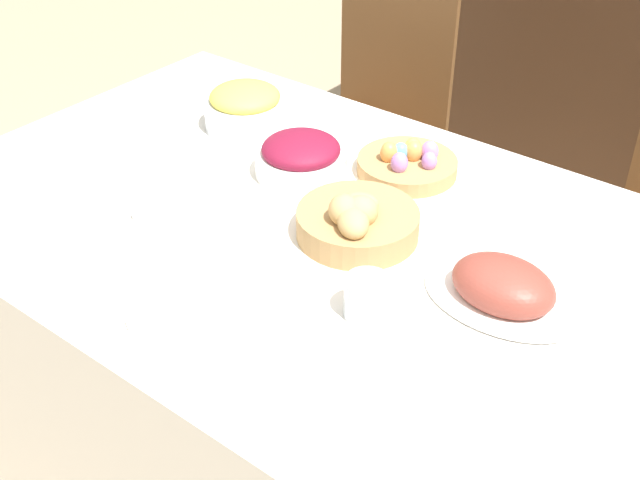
# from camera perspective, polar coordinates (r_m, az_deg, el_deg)

# --- Properties ---
(ground_plane) EXTENTS (12.00, 12.00, 0.00)m
(ground_plane) POSITION_cam_1_polar(r_m,az_deg,el_deg) (2.09, 1.20, -16.45)
(ground_plane) COLOR tan
(dining_table) EXTENTS (1.82, 1.06, 0.73)m
(dining_table) POSITION_cam_1_polar(r_m,az_deg,el_deg) (1.82, 1.34, -9.26)
(dining_table) COLOR white
(dining_table) RESTS_ON ground
(chair_far_left) EXTENTS (0.42, 0.42, 0.96)m
(chair_far_left) POSITION_cam_1_polar(r_m,az_deg,el_deg) (2.60, 3.76, 9.07)
(chair_far_left) COLOR brown
(chair_far_left) RESTS_ON ground
(sideboard) EXTENTS (1.43, 0.44, 0.98)m
(sideboard) POSITION_cam_1_polar(r_m,az_deg,el_deg) (3.26, 18.51, 12.60)
(sideboard) COLOR #3D2616
(sideboard) RESTS_ON ground
(bread_basket) EXTENTS (0.24, 0.24, 0.11)m
(bread_basket) POSITION_cam_1_polar(r_m,az_deg,el_deg) (1.57, 2.64, 1.35)
(bread_basket) COLOR #AD8451
(bread_basket) RESTS_ON dining_table
(egg_basket) EXTENTS (0.22, 0.22, 0.08)m
(egg_basket) POSITION_cam_1_polar(r_m,az_deg,el_deg) (1.80, 6.26, 5.46)
(egg_basket) COLOR #AD8451
(egg_basket) RESTS_ON dining_table
(ham_platter) EXTENTS (0.29, 0.20, 0.09)m
(ham_platter) POSITION_cam_1_polar(r_m,az_deg,el_deg) (1.45, 12.87, -3.32)
(ham_platter) COLOR white
(ham_platter) RESTS_ON dining_table
(beet_salad_bowl) EXTENTS (0.21, 0.21, 0.09)m
(beet_salad_bowl) POSITION_cam_1_polar(r_m,az_deg,el_deg) (1.78, -1.35, 5.94)
(beet_salad_bowl) COLOR white
(beet_salad_bowl) RESTS_ON dining_table
(pineapple_bowl) EXTENTS (0.20, 0.20, 0.11)m
(pineapple_bowl) POSITION_cam_1_polar(r_m,az_deg,el_deg) (1.99, -5.32, 9.39)
(pineapple_bowl) COLOR silver
(pineapple_bowl) RESTS_ON dining_table
(dinner_plate) EXTENTS (0.26, 0.26, 0.01)m
(dinner_plate) POSITION_cam_1_polar(r_m,az_deg,el_deg) (1.42, -8.47, -4.69)
(dinner_plate) COLOR white
(dinner_plate) RESTS_ON dining_table
(fork) EXTENTS (0.01, 0.19, 0.00)m
(fork) POSITION_cam_1_polar(r_m,az_deg,el_deg) (1.52, -12.61, -2.40)
(fork) COLOR #B7B7BC
(fork) RESTS_ON dining_table
(knife) EXTENTS (0.01, 0.19, 0.00)m
(knife) POSITION_cam_1_polar(r_m,az_deg,el_deg) (1.34, -3.72, -7.44)
(knife) COLOR #B7B7BC
(knife) RESTS_ON dining_table
(spoon) EXTENTS (0.01, 0.19, 0.00)m
(spoon) POSITION_cam_1_polar(r_m,az_deg,el_deg) (1.33, -2.73, -7.98)
(spoon) COLOR #B7B7BC
(spoon) RESTS_ON dining_table
(drinking_cup) EXTENTS (0.08, 0.08, 0.08)m
(drinking_cup) POSITION_cam_1_polar(r_m,az_deg,el_deg) (1.38, 3.38, -4.10)
(drinking_cup) COLOR silver
(drinking_cup) RESTS_ON dining_table
(butter_dish) EXTENTS (0.12, 0.08, 0.03)m
(butter_dish) POSITION_cam_1_polar(r_m,az_deg,el_deg) (1.65, -10.89, 1.70)
(butter_dish) COLOR white
(butter_dish) RESTS_ON dining_table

